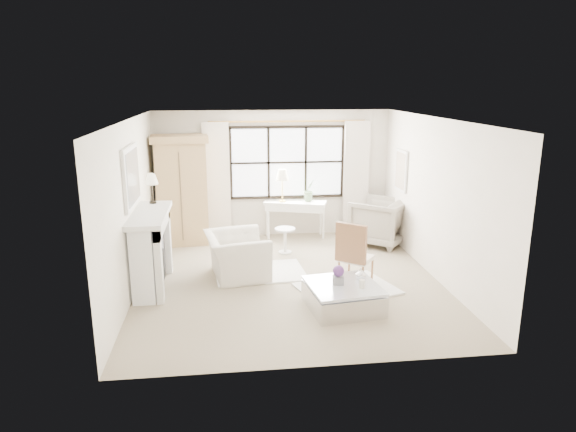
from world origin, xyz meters
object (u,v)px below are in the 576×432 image
(console_table, at_px, (295,220))
(coffee_table, at_px, (343,297))
(club_armchair, at_px, (237,255))
(armoire, at_px, (182,190))

(console_table, height_order, coffee_table, console_table)
(coffee_table, bearing_deg, club_armchair, 127.40)
(club_armchair, bearing_deg, console_table, -40.69)
(club_armchair, height_order, coffee_table, club_armchair)
(console_table, bearing_deg, coffee_table, -69.27)
(armoire, distance_m, console_table, 2.47)
(console_table, height_order, club_armchair, console_table)
(club_armchair, distance_m, coffee_table, 2.17)
(armoire, distance_m, club_armchair, 2.41)
(console_table, bearing_deg, armoire, -160.04)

